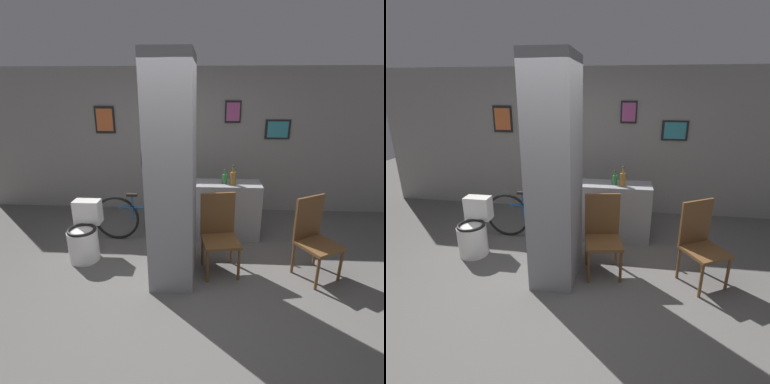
% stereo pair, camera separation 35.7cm
% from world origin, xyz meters
% --- Properties ---
extents(ground_plane, '(14.00, 14.00, 0.00)m').
position_xyz_m(ground_plane, '(0.00, 0.00, 0.00)').
color(ground_plane, '#5B5956').
extents(wall_back, '(8.00, 0.09, 2.60)m').
position_xyz_m(wall_back, '(0.00, 2.63, 1.30)').
color(wall_back, gray).
rests_on(wall_back, ground_plane).
extents(pillar_center, '(0.54, 0.91, 2.60)m').
position_xyz_m(pillar_center, '(-0.13, 0.45, 1.30)').
color(pillar_center, gray).
rests_on(pillar_center, ground_plane).
extents(counter_shelf, '(1.48, 0.44, 0.88)m').
position_xyz_m(counter_shelf, '(0.34, 1.49, 0.44)').
color(counter_shelf, gray).
rests_on(counter_shelf, ground_plane).
extents(toilet, '(0.40, 0.56, 0.77)m').
position_xyz_m(toilet, '(-1.40, 0.73, 0.33)').
color(toilet, white).
rests_on(toilet, ground_plane).
extents(chair_near_pillar, '(0.51, 0.51, 1.01)m').
position_xyz_m(chair_near_pillar, '(0.43, 0.56, 0.54)').
color(chair_near_pillar, brown).
rests_on(chair_near_pillar, ground_plane).
extents(chair_by_doorway, '(0.60, 0.60, 1.01)m').
position_xyz_m(chair_by_doorway, '(1.59, 0.51, 0.54)').
color(chair_by_doorway, brown).
rests_on(chair_by_doorway, ground_plane).
extents(bicycle, '(1.75, 0.42, 0.76)m').
position_xyz_m(bicycle, '(-0.59, 1.29, 0.37)').
color(bicycle, black).
rests_on(bicycle, ground_plane).
extents(bottle_tall, '(0.08, 0.08, 0.30)m').
position_xyz_m(bottle_tall, '(0.65, 1.42, 0.99)').
color(bottle_tall, olive).
rests_on(bottle_tall, counter_shelf).
extents(bottle_short, '(0.07, 0.07, 0.22)m').
position_xyz_m(bottle_short, '(0.53, 1.47, 0.96)').
color(bottle_short, '#267233').
rests_on(bottle_short, counter_shelf).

